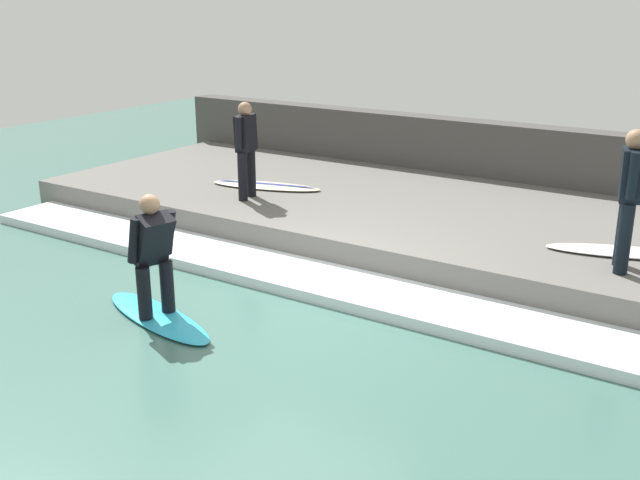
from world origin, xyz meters
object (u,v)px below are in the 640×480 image
at_px(surfboard_riding, 158,317).
at_px(surfer_riding, 153,250).
at_px(surfer_waiting_near, 246,145).
at_px(surfboard_waiting_far, 626,252).
at_px(surfboard_waiting_near, 266,186).
at_px(surfer_waiting_far, 629,193).

xyz_separation_m(surfboard_riding, surfer_riding, (0.00, 0.00, 0.81)).
relative_size(surfer_waiting_near, surfboard_waiting_far, 0.77).
relative_size(surfboard_riding, surfboard_waiting_near, 1.01).
xyz_separation_m(surfer_waiting_near, surfboard_waiting_far, (0.46, -5.61, -0.82)).
height_order(surfboard_waiting_near, surfer_waiting_far, surfer_waiting_far).
xyz_separation_m(surfer_riding, surfer_waiting_far, (3.29, -4.26, 0.54)).
bearing_deg(surfboard_riding, surfboard_waiting_near, 20.92).
height_order(surfer_waiting_near, surfboard_waiting_far, surfer_waiting_near).
height_order(surfboard_riding, surfer_riding, surfer_riding).
bearing_deg(surfboard_waiting_near, surfer_waiting_far, -98.37).
bearing_deg(surfer_waiting_near, surfboard_waiting_near, 13.91).
distance_m(surfboard_riding, surfer_waiting_near, 3.92).
relative_size(surfer_riding, surfer_waiting_near, 0.93).
height_order(surfboard_riding, surfboard_waiting_far, surfboard_waiting_far).
bearing_deg(surfer_waiting_near, surfboard_waiting_far, -85.30).
distance_m(surfboard_riding, surfboard_waiting_near, 4.47).
bearing_deg(surfboard_waiting_far, surfboard_riding, 132.80).
xyz_separation_m(surfboard_waiting_near, surfboard_waiting_far, (-0.26, -5.79, -0.00)).
distance_m(surfer_riding, surfer_waiting_near, 3.74).
xyz_separation_m(surfer_riding, surfboard_waiting_far, (3.89, -4.21, -0.36)).
relative_size(surfboard_riding, surfer_waiting_near, 1.32).
relative_size(surfer_riding, surfer_waiting_far, 0.85).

